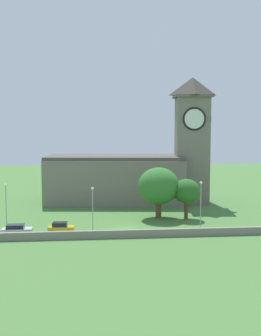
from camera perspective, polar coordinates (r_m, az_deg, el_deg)
name	(u,v)px	position (r m, az deg, el deg)	size (l,w,h in m)	color
ground_plane	(119,211)	(86.18, -1.49, -5.67)	(200.00, 200.00, 0.00)	#477538
church	(135,169)	(94.88, 0.63, -0.10)	(36.53, 15.97, 27.11)	slate
quay_barrier	(129,234)	(66.24, -0.21, -8.64)	(52.74, 0.70, 1.23)	gray
car_silver	(17,230)	(69.88, -14.75, -7.86)	(4.65, 2.20, 1.70)	silver
car_yellow	(61,228)	(69.64, -9.15, -7.76)	(4.15, 2.26, 1.77)	gold
streetlamp_west_end	(6,200)	(71.40, -16.06, -4.12)	(0.44, 0.44, 7.78)	#9EA0A5
streetlamp_west_mid	(93,202)	(69.36, -5.00, -4.48)	(0.44, 0.44, 7.19)	#9EA0A5
streetlamp_central	(201,198)	(71.73, 9.23, -3.88)	(0.44, 0.44, 7.86)	#9EA0A5
tree_churchyard	(159,186)	(78.88, 3.72, -2.40)	(7.50, 7.50, 9.32)	brown
tree_riverside_east	(186,191)	(78.86, 7.35, -3.06)	(4.89, 4.89, 7.31)	brown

